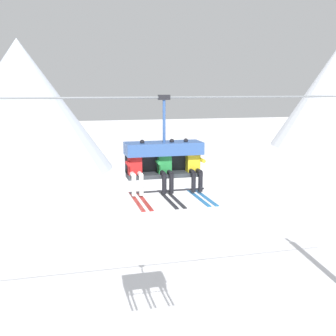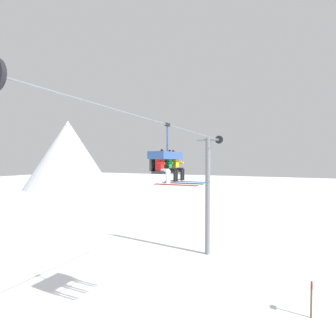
% 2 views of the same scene
% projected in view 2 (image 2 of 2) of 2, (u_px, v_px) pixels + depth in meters
% --- Properties ---
extents(ground_plane, '(200.00, 200.00, 0.00)m').
position_uv_depth(ground_plane, '(149.00, 323.00, 10.93)').
color(ground_plane, white).
extents(mountain_peak_central, '(19.91, 19.91, 16.05)m').
position_uv_depth(mountain_peak_central, '(68.00, 154.00, 62.45)').
color(mountain_peak_central, white).
rests_on(mountain_peak_central, ground_plane).
extents(lift_tower_far, '(0.36, 1.88, 8.51)m').
position_uv_depth(lift_tower_far, '(208.00, 193.00, 18.78)').
color(lift_tower_far, slate).
rests_on(lift_tower_far, ground_plane).
extents(lift_cable, '(17.47, 0.05, 0.05)m').
position_uv_depth(lift_cable, '(176.00, 127.00, 11.30)').
color(lift_cable, slate).
extents(chairlift_chair, '(1.88, 0.74, 2.29)m').
position_uv_depth(chairlift_chair, '(166.00, 159.00, 10.52)').
color(chairlift_chair, '#33383D').
extents(skier_red, '(0.48, 1.70, 1.34)m').
position_uv_depth(skier_red, '(163.00, 166.00, 9.78)').
color(skier_red, red).
extents(skier_green, '(0.48, 1.70, 1.34)m').
position_uv_depth(skier_green, '(171.00, 166.00, 10.44)').
color(skier_green, '#23843D').
extents(skier_yellow, '(0.48, 1.70, 1.34)m').
position_uv_depth(skier_yellow, '(178.00, 165.00, 11.10)').
color(skier_yellow, yellow).
extents(trail_sign, '(0.36, 0.08, 1.60)m').
position_uv_depth(trail_sign, '(311.00, 297.00, 11.27)').
color(trail_sign, brown).
rests_on(trail_sign, ground_plane).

